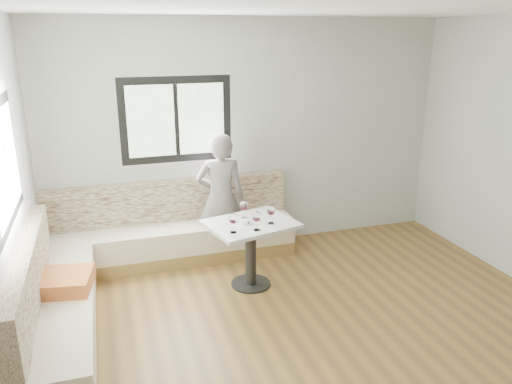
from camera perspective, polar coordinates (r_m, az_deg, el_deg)
The scene contains 9 objects.
room at distance 3.94m, azimuth 8.55°, elevation -0.29°, with size 5.01×5.01×2.81m.
banquette at distance 5.42m, azimuth -14.29°, elevation -7.79°, with size 2.90×2.80×0.95m.
table at distance 5.29m, azimuth -0.62°, elevation -5.32°, with size 1.02×0.88×0.73m.
person at distance 5.84m, azimuth -4.05°, elevation -0.69°, with size 0.56×0.37×1.54m, color slate.
olive_ramekin at distance 5.19m, azimuth -1.34°, elevation -3.38°, with size 0.10×0.10×0.04m.
wine_glass_a at distance 4.92m, azimuth -2.63°, elevation -3.13°, with size 0.09×0.09×0.20m.
wine_glass_b at distance 4.97m, azimuth 0.08°, elevation -2.89°, with size 0.09×0.09×0.20m.
wine_glass_c at distance 5.14m, azimuth 1.74°, elevation -2.16°, with size 0.09×0.09×0.20m.
wine_glass_d at distance 5.28m, azimuth -1.38°, elevation -1.61°, with size 0.09×0.09×0.20m.
Camera 1 is at (-1.76, -3.28, 2.62)m, focal length 35.00 mm.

